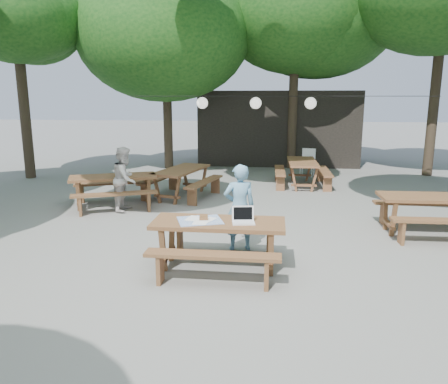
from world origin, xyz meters
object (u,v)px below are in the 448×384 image
at_px(picnic_table_nw, 114,191).
at_px(second_person, 125,179).
at_px(main_picnic_table, 219,244).
at_px(plastic_chair, 307,168).
at_px(woman, 239,207).

bearing_deg(picnic_table_nw, second_person, -58.00).
height_order(main_picnic_table, second_person, second_person).
distance_m(main_picnic_table, plastic_chair, 8.48).
relative_size(picnic_table_nw, plastic_chair, 2.62).
bearing_deg(plastic_chair, woman, -86.90).
bearing_deg(plastic_chair, second_person, -115.99).
distance_m(woman, plastic_chair, 7.57).
distance_m(second_person, plastic_chair, 6.76).
bearing_deg(picnic_table_nw, woman, -61.29).
xyz_separation_m(main_picnic_table, plastic_chair, (1.89, 8.27, -0.13)).
relative_size(woman, plastic_chair, 1.66).
bearing_deg(woman, picnic_table_nw, -53.62).
bearing_deg(main_picnic_table, second_person, 128.73).
bearing_deg(main_picnic_table, picnic_table_nw, 130.35).
relative_size(main_picnic_table, woman, 1.34).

